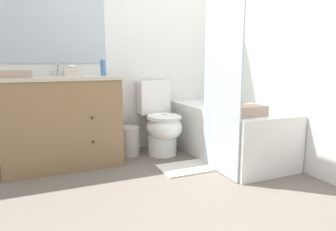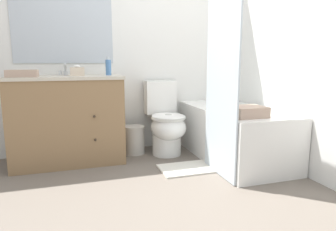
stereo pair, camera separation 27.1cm
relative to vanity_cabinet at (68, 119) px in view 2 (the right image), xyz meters
name	(u,v)px [view 2 (the right image)]	position (x,y,z in m)	size (l,w,h in m)	color
ground_plane	(177,205)	(0.72, -1.24, -0.44)	(14.00, 14.00, 0.00)	#6B6056
wall_back	(131,39)	(0.72, 0.31, 0.81)	(8.00, 0.06, 2.50)	silver
wall_right	(273,37)	(2.01, -0.48, 0.81)	(0.05, 2.52, 2.50)	silver
vanity_cabinet	(68,119)	(0.00, 0.00, 0.00)	(1.07, 0.60, 0.87)	olive
sink_faucet	(66,72)	(0.00, 0.20, 0.46)	(0.14, 0.12, 0.12)	silver
toilet	(166,123)	(1.01, -0.06, -0.10)	(0.37, 0.63, 0.79)	white
bathtub	(233,133)	(1.63, -0.42, -0.17)	(0.68, 1.40, 0.53)	white
shower_curtain	(222,68)	(1.28, -0.80, 0.50)	(0.01, 0.57, 1.88)	silver
wastebasket	(134,140)	(0.67, 0.06, -0.29)	(0.23, 0.23, 0.31)	#B7B2A8
tissue_box	(77,71)	(0.11, 0.05, 0.47)	(0.14, 0.14, 0.11)	beige
soap_dispenser	(108,67)	(0.42, 0.02, 0.51)	(0.06, 0.06, 0.19)	#4C7AB2
hand_towel_folded	(22,73)	(-0.37, -0.12, 0.46)	(0.26, 0.18, 0.06)	tan
bath_towel_folded	(248,112)	(1.49, -0.88, 0.13)	(0.29, 0.25, 0.09)	tan
bath_mat	(188,168)	(1.06, -0.59, -0.43)	(0.53, 0.35, 0.02)	silver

